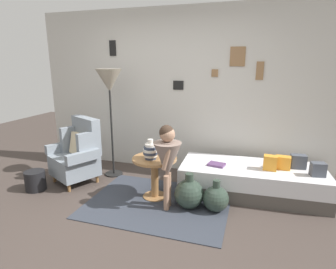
# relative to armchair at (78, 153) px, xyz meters

# --- Properties ---
(ground_plane) EXTENTS (12.00, 12.00, 0.00)m
(ground_plane) POSITION_rel_armchair_xyz_m (1.28, -0.97, -0.44)
(ground_plane) COLOR #423833
(gallery_wall) EXTENTS (4.80, 0.12, 2.60)m
(gallery_wall) POSITION_rel_armchair_xyz_m (1.28, 0.98, 0.86)
(gallery_wall) COLOR beige
(gallery_wall) RESTS_ON ground
(rug) EXTENTS (1.78, 1.36, 0.01)m
(rug) POSITION_rel_armchair_xyz_m (1.39, -0.31, -0.43)
(rug) COLOR #333842
(rug) RESTS_ON ground
(armchair) EXTENTS (0.90, 0.82, 0.97)m
(armchair) POSITION_rel_armchair_xyz_m (0.00, 0.00, 0.00)
(armchair) COLOR olive
(armchair) RESTS_ON ground
(daybed) EXTENTS (1.93, 0.88, 0.40)m
(daybed) POSITION_rel_armchair_xyz_m (2.51, 0.34, -0.24)
(daybed) COLOR #4C4742
(daybed) RESTS_ON ground
(pillow_head) EXTENTS (0.19, 0.15, 0.17)m
(pillow_head) POSITION_rel_armchair_xyz_m (3.29, 0.24, 0.05)
(pillow_head) COLOR #474C56
(pillow_head) RESTS_ON daybed
(pillow_mid) EXTENTS (0.20, 0.14, 0.18)m
(pillow_mid) POSITION_rel_armchair_xyz_m (3.09, 0.46, 0.05)
(pillow_mid) COLOR #474C56
(pillow_mid) RESTS_ON daybed
(pillow_back) EXTENTS (0.19, 0.13, 0.17)m
(pillow_back) POSITION_rel_armchair_xyz_m (2.90, 0.36, 0.05)
(pillow_back) COLOR orange
(pillow_back) RESTS_ON daybed
(pillow_extra) EXTENTS (0.18, 0.13, 0.19)m
(pillow_extra) POSITION_rel_armchair_xyz_m (2.73, 0.28, 0.06)
(pillow_extra) COLOR orange
(pillow_extra) RESTS_ON daybed
(side_table) EXTENTS (0.58, 0.58, 0.56)m
(side_table) POSITION_rel_armchair_xyz_m (1.29, -0.16, -0.04)
(side_table) COLOR #9E7042
(side_table) RESTS_ON ground
(vase_striped) EXTENTS (0.19, 0.19, 0.26)m
(vase_striped) POSITION_rel_armchair_xyz_m (1.25, -0.21, 0.23)
(vase_striped) COLOR #2D384C
(vase_striped) RESTS_ON side_table
(floor_lamp) EXTENTS (0.39, 0.39, 1.67)m
(floor_lamp) POSITION_rel_armchair_xyz_m (0.38, 0.38, 1.01)
(floor_lamp) COLOR black
(floor_lamp) RESTS_ON ground
(person_child) EXTENTS (0.34, 0.34, 1.06)m
(person_child) POSITION_rel_armchair_xyz_m (1.54, -0.39, 0.23)
(person_child) COLOR #A37A60
(person_child) RESTS_ON ground
(book_on_daybed) EXTENTS (0.25, 0.20, 0.03)m
(book_on_daybed) POSITION_rel_armchair_xyz_m (2.05, 0.22, -0.02)
(book_on_daybed) COLOR #5C3C6A
(book_on_daybed) RESTS_ON daybed
(demijohn_near) EXTENTS (0.37, 0.37, 0.45)m
(demijohn_near) POSITION_rel_armchair_xyz_m (1.79, -0.29, -0.25)
(demijohn_near) COLOR #2D3D33
(demijohn_near) RESTS_ON ground
(demijohn_far) EXTENTS (0.32, 0.32, 0.40)m
(demijohn_far) POSITION_rel_armchair_xyz_m (2.12, -0.27, -0.28)
(demijohn_far) COLOR #2D3D33
(demijohn_far) RESTS_ON ground
(magazine_basket) EXTENTS (0.28, 0.28, 0.28)m
(magazine_basket) POSITION_rel_armchair_xyz_m (-0.41, -0.46, -0.30)
(magazine_basket) COLOR black
(magazine_basket) RESTS_ON ground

